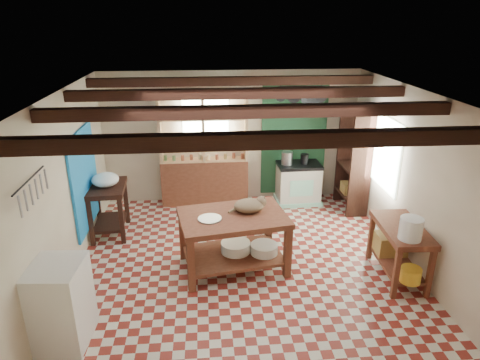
{
  "coord_description": "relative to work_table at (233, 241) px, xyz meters",
  "views": [
    {
      "loc": [
        -0.54,
        -5.68,
        3.56
      ],
      "look_at": [
        -0.02,
        0.3,
        1.24
      ],
      "focal_mm": 32.0,
      "sensor_mm": 36.0,
      "label": 1
    }
  ],
  "objects": [
    {
      "name": "floor",
      "position": [
        0.16,
        0.13,
        -0.44
      ],
      "size": [
        5.0,
        5.0,
        0.02
      ],
      "primitive_type": "cube",
      "color": "maroon",
      "rests_on": "ground"
    },
    {
      "name": "ceiling",
      "position": [
        0.16,
        0.13,
        2.17
      ],
      "size": [
        5.0,
        5.0,
        0.02
      ],
      "primitive_type": "cube",
      "color": "#414045",
      "rests_on": "wall_back"
    },
    {
      "name": "wall_back",
      "position": [
        0.16,
        2.63,
        0.87
      ],
      "size": [
        5.0,
        0.04,
        2.6
      ],
      "primitive_type": "cube",
      "color": "beige",
      "rests_on": "floor"
    },
    {
      "name": "wall_front",
      "position": [
        0.16,
        -2.37,
        0.87
      ],
      "size": [
        5.0,
        0.04,
        2.6
      ],
      "primitive_type": "cube",
      "color": "beige",
      "rests_on": "floor"
    },
    {
      "name": "wall_left",
      "position": [
        -2.34,
        0.13,
        0.87
      ],
      "size": [
        0.04,
        5.0,
        2.6
      ],
      "primitive_type": "cube",
      "color": "beige",
      "rests_on": "floor"
    },
    {
      "name": "wall_right",
      "position": [
        2.66,
        0.13,
        0.87
      ],
      "size": [
        0.04,
        5.0,
        2.6
      ],
      "primitive_type": "cube",
      "color": "beige",
      "rests_on": "floor"
    },
    {
      "name": "ceiling_beams",
      "position": [
        0.16,
        0.13,
        2.05
      ],
      "size": [
        5.0,
        3.8,
        0.15
      ],
      "primitive_type": "cube",
      "color": "#321911",
      "rests_on": "ceiling"
    },
    {
      "name": "blue_wall_patch",
      "position": [
        -2.31,
        1.03,
        0.67
      ],
      "size": [
        0.04,
        1.4,
        1.6
      ],
      "primitive_type": "cube",
      "color": "#1B7FD1",
      "rests_on": "wall_left"
    },
    {
      "name": "green_wall_patch",
      "position": [
        1.41,
        2.6,
        0.82
      ],
      "size": [
        1.3,
        0.04,
        2.3
      ],
      "primitive_type": "cube",
      "color": "#1C4629",
      "rests_on": "wall_back"
    },
    {
      "name": "window_back",
      "position": [
        -0.34,
        2.61,
        1.27
      ],
      "size": [
        0.9,
        0.02,
        0.8
      ],
      "primitive_type": "cube",
      "color": "beige",
      "rests_on": "wall_back"
    },
    {
      "name": "window_right",
      "position": [
        2.64,
        1.13,
        0.97
      ],
      "size": [
        0.02,
        1.3,
        1.2
      ],
      "primitive_type": "cube",
      "color": "beige",
      "rests_on": "wall_right"
    },
    {
      "name": "utensil_rail",
      "position": [
        -2.28,
        -1.07,
        1.35
      ],
      "size": [
        0.06,
        0.9,
        0.28
      ],
      "primitive_type": "cube",
      "color": "black",
      "rests_on": "wall_left"
    },
    {
      "name": "pot_rack",
      "position": [
        1.41,
        2.18,
        1.75
      ],
      "size": [
        0.86,
        0.12,
        0.36
      ],
      "primitive_type": "cube",
      "color": "black",
      "rests_on": "ceiling"
    },
    {
      "name": "shelving_unit",
      "position": [
        -0.39,
        2.44,
        0.67
      ],
      "size": [
        1.7,
        0.34,
        2.2
      ],
      "primitive_type": "cube",
      "color": "tan",
      "rests_on": "floor"
    },
    {
      "name": "tall_rack",
      "position": [
        2.44,
        1.93,
        0.57
      ],
      "size": [
        0.4,
        0.86,
        2.0
      ],
      "primitive_type": "cube",
      "color": "#321911",
      "rests_on": "floor"
    },
    {
      "name": "work_table",
      "position": [
        0.0,
        0.0,
        0.0
      ],
      "size": [
        1.67,
        1.26,
        0.86
      ],
      "primitive_type": "cube",
      "rotation": [
        0.0,
        0.0,
        0.17
      ],
      "color": "brown",
      "rests_on": "floor"
    },
    {
      "name": "stove",
      "position": [
        1.47,
        2.28,
        -0.02
      ],
      "size": [
        0.86,
        0.59,
        0.82
      ],
      "primitive_type": "cube",
      "rotation": [
        0.0,
        0.0,
        0.03
      ],
      "color": "beige",
      "rests_on": "floor"
    },
    {
      "name": "prep_table",
      "position": [
        -2.04,
        1.25,
        0.01
      ],
      "size": [
        0.66,
        0.92,
        0.89
      ],
      "primitive_type": "cube",
      "rotation": [
        0.0,
        0.0,
        0.06
      ],
      "color": "#321911",
      "rests_on": "floor"
    },
    {
      "name": "white_cabinet",
      "position": [
        -2.06,
        -1.38,
        0.07
      ],
      "size": [
        0.6,
        0.71,
        1.0
      ],
      "primitive_type": "cube",
      "rotation": [
        0.0,
        0.0,
        -0.07
      ],
      "color": "white",
      "rests_on": "floor"
    },
    {
      "name": "right_counter",
      "position": [
        2.34,
        -0.45,
        -0.03
      ],
      "size": [
        0.62,
        1.16,
        0.81
      ],
      "primitive_type": "cube",
      "rotation": [
        0.0,
        0.0,
        -0.05
      ],
      "color": "brown",
      "rests_on": "floor"
    },
    {
      "name": "cat",
      "position": [
        0.24,
        0.09,
        0.53
      ],
      "size": [
        0.52,
        0.46,
        0.2
      ],
      "primitive_type": "ellipsoid",
      "rotation": [
        0.0,
        0.0,
        0.34
      ],
      "color": "#957757",
      "rests_on": "work_table"
    },
    {
      "name": "steel_tray",
      "position": [
        -0.34,
        -0.11,
        0.44
      ],
      "size": [
        0.39,
        0.39,
        0.02
      ],
      "primitive_type": "cylinder",
      "rotation": [
        0.0,
        0.0,
        0.17
      ],
      "color": "#95949B",
      "rests_on": "work_table"
    },
    {
      "name": "basin_large",
      "position": [
        0.04,
        0.06,
        -0.13
      ],
      "size": [
        0.51,
        0.51,
        0.15
      ],
      "primitive_type": "cylinder",
      "rotation": [
        0.0,
        0.0,
        0.17
      ],
      "color": "white",
      "rests_on": "work_table"
    },
    {
      "name": "basin_small",
      "position": [
        0.46,
        -0.02,
        -0.13
      ],
      "size": [
        0.47,
        0.47,
        0.14
      ],
      "primitive_type": "cylinder",
      "rotation": [
        0.0,
        0.0,
        0.17
      ],
      "color": "white",
      "rests_on": "work_table"
    },
    {
      "name": "kettle_left",
      "position": [
        1.22,
        2.27,
        0.52
      ],
      "size": [
        0.23,
        0.23,
        0.25
      ],
      "primitive_type": "cylinder",
      "rotation": [
        0.0,
        0.0,
        0.03
      ],
      "color": "#95949B",
      "rests_on": "stove"
    },
    {
      "name": "kettle_right",
      "position": [
        1.57,
        2.28,
        0.49
      ],
      "size": [
        0.16,
        0.16,
        0.2
      ],
      "primitive_type": "cylinder",
      "rotation": [
        0.0,
        0.0,
        0.03
      ],
      "color": "black",
      "rests_on": "stove"
    },
    {
      "name": "enamel_bowl",
      "position": [
        -2.04,
        1.25,
        0.57
      ],
      "size": [
        0.47,
        0.47,
        0.22
      ],
      "primitive_type": "ellipsoid",
      "rotation": [
        0.0,
        0.0,
        0.06
      ],
      "color": "white",
      "rests_on": "prep_table"
    },
    {
      "name": "white_bucket",
      "position": [
        2.27,
        -0.8,
        0.53
      ],
      "size": [
        0.31,
        0.31,
        0.3
      ],
      "primitive_type": "cylinder",
      "rotation": [
        0.0,
        0.0,
        -0.05
      ],
      "color": "white",
      "rests_on": "right_counter"
    },
    {
      "name": "wicker_basket",
      "position": [
        2.35,
        -0.15,
        -0.07
      ],
      "size": [
        0.44,
        0.36,
        0.3
      ],
      "primitive_type": "cube",
      "rotation": [
        0.0,
        0.0,
        -0.05
      ],
      "color": "#A78343",
      "rests_on": "right_counter"
    },
    {
      "name": "yellow_tub",
      "position": [
        2.32,
        -0.9,
        -0.12
      ],
      "size": [
        0.29,
        0.29,
        0.2
      ],
      "primitive_type": "cylinder",
      "rotation": [
        0.0,
        0.0,
        -0.05
      ],
      "color": "gold",
      "rests_on": "right_counter"
    }
  ]
}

